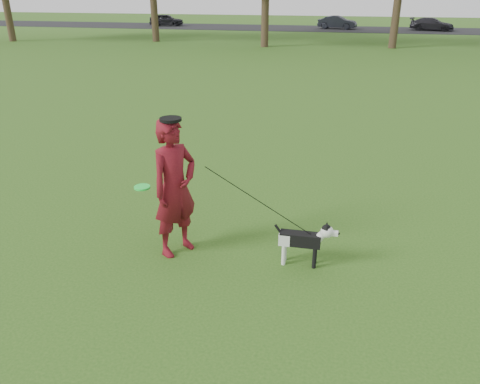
% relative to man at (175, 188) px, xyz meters
% --- Properties ---
extents(ground, '(120.00, 120.00, 0.00)m').
position_rel_man_xyz_m(ground, '(1.15, -0.19, -1.01)').
color(ground, '#285116').
rests_on(ground, ground).
extents(road, '(120.00, 7.00, 0.02)m').
position_rel_man_xyz_m(road, '(1.15, 39.81, -1.00)').
color(road, black).
rests_on(road, ground).
extents(man, '(0.80, 0.88, 2.02)m').
position_rel_man_xyz_m(man, '(0.00, 0.00, 0.00)').
color(man, '#5D0D19').
rests_on(man, ground).
extents(dog, '(0.90, 0.18, 0.69)m').
position_rel_man_xyz_m(dog, '(1.87, 0.00, -0.59)').
color(dog, black).
rests_on(dog, ground).
extents(car_left, '(3.41, 1.88, 1.10)m').
position_rel_man_xyz_m(car_left, '(-14.85, 39.81, -0.44)').
color(car_left, black).
rests_on(car_left, road).
extents(car_mid, '(3.56, 1.85, 1.12)m').
position_rel_man_xyz_m(car_mid, '(1.41, 39.81, -0.43)').
color(car_mid, black).
rests_on(car_mid, road).
extents(car_right, '(3.91, 2.38, 1.06)m').
position_rel_man_xyz_m(car_right, '(9.48, 39.81, -0.46)').
color(car_right, black).
rests_on(car_right, road).
extents(man_held_items, '(2.58, 0.33, 1.57)m').
position_rel_man_xyz_m(man_held_items, '(1.17, -0.03, -0.04)').
color(man_held_items, '#20FF45').
rests_on(man_held_items, ground).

